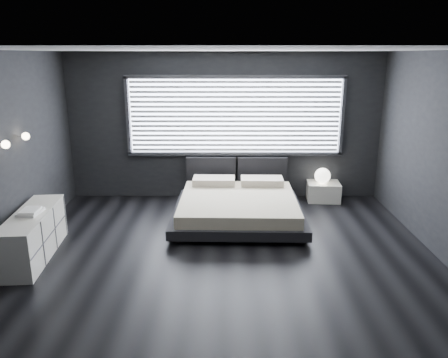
{
  "coord_description": "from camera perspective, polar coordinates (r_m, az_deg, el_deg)",
  "views": [
    {
      "loc": [
        0.03,
        -5.59,
        2.75
      ],
      "look_at": [
        0.0,
        0.85,
        0.9
      ],
      "focal_mm": 35.0,
      "sensor_mm": 36.0,
      "label": 1
    }
  ],
  "objects": [
    {
      "name": "room",
      "position": [
        5.75,
        -0.04,
        2.45
      ],
      "size": [
        6.04,
        6.0,
        2.8
      ],
      "color": "black",
      "rests_on": "ground"
    },
    {
      "name": "window",
      "position": [
        8.36,
        1.44,
        8.19
      ],
      "size": [
        4.14,
        0.09,
        1.52
      ],
      "color": "white",
      "rests_on": "ground"
    },
    {
      "name": "headboard",
      "position": [
        8.52,
        1.65,
        1.19
      ],
      "size": [
        1.96,
        0.16,
        0.52
      ],
      "color": "black",
      "rests_on": "ground"
    },
    {
      "name": "sconce_near",
      "position": [
        6.45,
        -26.66,
        4.05
      ],
      "size": [
        0.18,
        0.11,
        0.11
      ],
      "color": "silver",
      "rests_on": "ground"
    },
    {
      "name": "sconce_far",
      "position": [
        6.98,
        -24.5,
        5.11
      ],
      "size": [
        0.18,
        0.11,
        0.11
      ],
      "color": "silver",
      "rests_on": "ground"
    },
    {
      "name": "bed",
      "position": [
        7.43,
        1.85,
        -3.57
      ],
      "size": [
        2.19,
        2.1,
        0.56
      ],
      "color": "black",
      "rests_on": "ground"
    },
    {
      "name": "nightstand",
      "position": [
        8.7,
        12.83,
        -1.58
      ],
      "size": [
        0.65,
        0.55,
        0.36
      ],
      "primitive_type": "cube",
      "rotation": [
        0.0,
        0.0,
        -0.07
      ],
      "color": "white",
      "rests_on": "ground"
    },
    {
      "name": "orb_lamp",
      "position": [
        8.55,
        12.74,
        0.42
      ],
      "size": [
        0.3,
        0.3,
        0.3
      ],
      "primitive_type": "sphere",
      "color": "white",
      "rests_on": "nightstand"
    },
    {
      "name": "dresser",
      "position": [
        6.67,
        -23.59,
        -6.7
      ],
      "size": [
        0.59,
        1.66,
        0.65
      ],
      "color": "white",
      "rests_on": "ground"
    },
    {
      "name": "book_stack",
      "position": [
        6.52,
        -23.97,
        -3.9
      ],
      "size": [
        0.28,
        0.35,
        0.07
      ],
      "color": "white",
      "rests_on": "dresser"
    }
  ]
}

